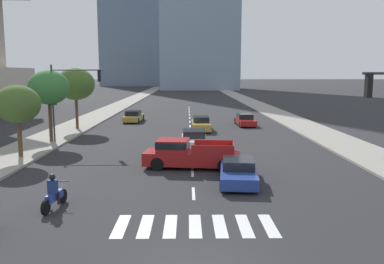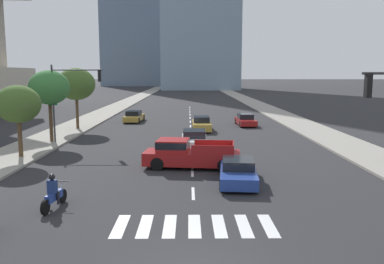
% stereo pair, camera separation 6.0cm
% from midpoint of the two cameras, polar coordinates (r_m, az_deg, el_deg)
% --- Properties ---
extents(sidewalk_east, '(4.00, 260.00, 0.15)m').
position_cam_midpoint_polar(sidewalk_east, '(42.33, 16.06, 0.62)').
color(sidewalk_east, gray).
rests_on(sidewalk_east, ground).
extents(sidewalk_west, '(4.00, 260.00, 0.15)m').
position_cam_midpoint_polar(sidewalk_west, '(42.19, -16.73, 0.56)').
color(sidewalk_west, gray).
rests_on(sidewalk_west, ground).
extents(crosswalk_near, '(5.85, 2.28, 0.01)m').
position_cam_midpoint_polar(crosswalk_near, '(14.98, 0.33, -13.18)').
color(crosswalk_near, silver).
rests_on(crosswalk_near, ground).
extents(lane_divider_center, '(0.14, 50.00, 0.01)m').
position_cam_midpoint_polar(lane_divider_center, '(42.29, -0.32, 0.84)').
color(lane_divider_center, silver).
rests_on(lane_divider_center, ground).
extents(motorcycle_third, '(0.70, 2.09, 1.49)m').
position_cam_midpoint_polar(motorcycle_third, '(17.49, -19.11, -8.46)').
color(motorcycle_third, black).
rests_on(motorcycle_third, ground).
extents(pickup_truck, '(5.78, 2.58, 1.67)m').
position_cam_midpoint_polar(pickup_truck, '(23.56, -0.75, -3.16)').
color(pickup_truck, maroon).
rests_on(pickup_truck, ground).
extents(sedan_gold_0, '(2.04, 4.60, 1.29)m').
position_cam_midpoint_polar(sedan_gold_0, '(46.73, -8.34, 2.18)').
color(sedan_gold_0, '#B28E38').
rests_on(sedan_gold_0, ground).
extents(sedan_white_1, '(1.89, 4.41, 1.34)m').
position_cam_midpoint_polar(sedan_white_1, '(29.69, 0.24, -1.16)').
color(sedan_white_1, silver).
rests_on(sedan_white_1, ground).
extents(sedan_blue_2, '(2.20, 4.57, 1.19)m').
position_cam_midpoint_polar(sedan_blue_2, '(20.59, 6.51, -5.63)').
color(sedan_blue_2, navy).
rests_on(sedan_blue_2, ground).
extents(sedan_gold_3, '(1.81, 4.74, 1.36)m').
position_cam_midpoint_polar(sedan_gold_3, '(39.06, 1.25, 1.13)').
color(sedan_gold_3, '#B28E38').
rests_on(sedan_gold_3, ground).
extents(sedan_red_4, '(1.89, 4.57, 1.24)m').
position_cam_midpoint_polar(sedan_red_4, '(43.27, 7.50, 1.69)').
color(sedan_red_4, maroon).
rests_on(sedan_red_4, ground).
extents(traffic_signal_far, '(4.21, 0.28, 6.03)m').
position_cam_midpoint_polar(traffic_signal_far, '(32.54, -16.93, 5.75)').
color(traffic_signal_far, '#333335').
rests_on(traffic_signal_far, sidewalk_west).
extents(street_tree_nearest, '(2.85, 2.85, 4.63)m').
position_cam_midpoint_polar(street_tree_nearest, '(27.98, -23.59, 3.62)').
color(street_tree_nearest, '#4C3823').
rests_on(street_tree_nearest, sidewalk_west).
extents(street_tree_second, '(3.16, 3.16, 5.62)m').
position_cam_midpoint_polar(street_tree_second, '(33.48, -19.74, 5.94)').
color(street_tree_second, '#4C3823').
rests_on(street_tree_second, sidewalk_west).
extents(street_tree_third, '(3.66, 3.66, 5.91)m').
position_cam_midpoint_polar(street_tree_third, '(40.73, -16.26, 6.54)').
color(street_tree_third, '#4C3823').
rests_on(street_tree_third, sidewalk_west).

